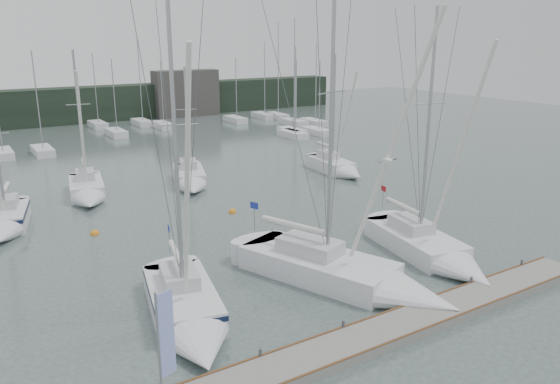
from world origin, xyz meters
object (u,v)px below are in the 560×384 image
(sailboat_mid_b, at_px, (87,193))
(sailboat_mid_c, at_px, (191,180))
(sailboat_near_left, at_px, (189,316))
(buoy_c, at_px, (95,234))
(sailboat_mid_e, at_px, (339,168))
(sailboat_near_center, at_px, (362,279))
(buoy_b, at_px, (232,212))
(sailboat_near_right, at_px, (437,254))
(dock_banner, at_px, (164,342))
(sailboat_mid_a, at_px, (5,223))

(sailboat_mid_b, height_order, sailboat_mid_c, sailboat_mid_b)
(sailboat_near_left, distance_m, buoy_c, 13.97)
(sailboat_mid_b, distance_m, sailboat_mid_e, 21.58)
(sailboat_near_center, bearing_deg, buoy_b, 68.11)
(sailboat_near_left, height_order, buoy_c, sailboat_near_left)
(sailboat_near_left, relative_size, sailboat_near_right, 1.00)
(sailboat_near_right, bearing_deg, dock_banner, -155.74)
(sailboat_mid_b, xyz_separation_m, buoy_b, (7.92, -8.64, -0.57))
(sailboat_near_left, xyz_separation_m, sailboat_mid_a, (-5.19, 17.47, -0.01))
(sailboat_mid_a, bearing_deg, sailboat_mid_e, 14.39)
(sailboat_near_center, height_order, sailboat_mid_c, sailboat_near_center)
(sailboat_near_center, relative_size, buoy_c, 28.91)
(sailboat_near_left, bearing_deg, buoy_c, 104.61)
(sailboat_near_right, bearing_deg, buoy_c, 145.12)
(sailboat_mid_e, bearing_deg, sailboat_near_center, -120.49)
(sailboat_near_right, bearing_deg, sailboat_mid_e, 77.02)
(sailboat_mid_c, xyz_separation_m, buoy_b, (-0.20, -7.89, -0.56))
(sailboat_near_left, bearing_deg, sailboat_near_center, 5.24)
(sailboat_mid_a, xyz_separation_m, sailboat_mid_e, (27.43, 0.58, -0.05))
(sailboat_mid_c, xyz_separation_m, dock_banner, (-12.03, -26.28, 2.39))
(sailboat_mid_b, xyz_separation_m, sailboat_mid_c, (8.13, -0.76, -0.00))
(buoy_b, relative_size, dock_banner, 0.13)
(sailboat_mid_b, relative_size, sailboat_mid_e, 1.06)
(sailboat_near_right, bearing_deg, sailboat_near_left, -173.11)
(sailboat_near_center, relative_size, sailboat_mid_c, 1.56)
(sailboat_mid_a, xyz_separation_m, sailboat_mid_b, (6.19, 4.39, -0.01))
(sailboat_mid_b, relative_size, buoy_c, 21.16)
(sailboat_near_center, distance_m, dock_banner, 12.47)
(sailboat_mid_a, bearing_deg, sailboat_near_left, -60.28)
(buoy_b, xyz_separation_m, dock_banner, (-11.83, -18.40, 2.95))
(sailboat_mid_c, distance_m, buoy_b, 7.91)
(sailboat_near_center, distance_m, buoy_b, 14.34)
(sailboat_mid_a, bearing_deg, dock_banner, -71.07)
(sailboat_mid_b, xyz_separation_m, dock_banner, (-3.90, -27.04, 2.39))
(sailboat_near_center, bearing_deg, sailboat_near_left, 151.89)
(sailboat_near_left, bearing_deg, dock_banner, -106.75)
(sailboat_near_center, distance_m, sailboat_mid_c, 22.22)
(buoy_c, bearing_deg, buoy_b, -4.45)
(sailboat_near_left, height_order, sailboat_near_center, sailboat_near_center)
(sailboat_mid_c, bearing_deg, sailboat_mid_e, 5.63)
(sailboat_mid_e, bearing_deg, buoy_b, -155.16)
(dock_banner, bearing_deg, buoy_c, 65.10)
(buoy_c, bearing_deg, sailboat_near_center, -58.77)
(sailboat_mid_b, bearing_deg, sailboat_mid_e, 0.50)
(sailboat_mid_a, bearing_deg, buoy_c, -23.71)
(sailboat_near_left, bearing_deg, sailboat_mid_c, 79.21)
(sailboat_mid_e, xyz_separation_m, buoy_b, (-13.32, -4.84, -0.53))
(sailboat_near_left, xyz_separation_m, sailboat_mid_e, (22.23, 18.06, -0.05))
(sailboat_near_right, distance_m, dock_banner, 17.99)
(sailboat_near_right, distance_m, buoy_c, 20.88)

